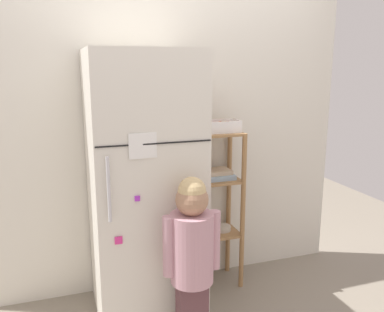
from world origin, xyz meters
TOP-DOWN VIEW (x-y plane):
  - ground_plane at (0.00, 0.00)m, footprint 6.00×6.00m
  - kitchen_wall_back at (0.00, 0.39)m, footprint 2.75×0.03m
  - refrigerator at (-0.30, 0.02)m, footprint 0.68×0.71m
  - child_standing at (-0.12, -0.45)m, footprint 0.34×0.25m
  - pantry_shelf_unit at (0.29, 0.21)m, footprint 0.37×0.29m
  - fruit_bin at (0.33, 0.19)m, footprint 0.25×0.15m

SIDE VIEW (x-z plane):
  - ground_plane at x=0.00m, z-range 0.00..0.00m
  - child_standing at x=-0.12m, z-range 0.11..1.18m
  - pantry_shelf_unit at x=0.29m, z-range 0.10..1.30m
  - refrigerator at x=-0.30m, z-range 0.00..1.77m
  - kitchen_wall_back at x=0.00m, z-range 0.00..2.27m
  - fruit_bin at x=0.33m, z-range 1.19..1.28m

